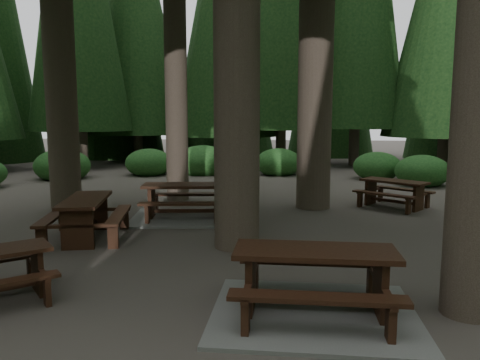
# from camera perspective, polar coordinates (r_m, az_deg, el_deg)

# --- Properties ---
(ground) EXTENTS (80.00, 80.00, 0.00)m
(ground) POSITION_cam_1_polar(r_m,az_deg,el_deg) (8.85, -5.74, -8.24)
(ground) COLOR #4A433C
(ground) RESTS_ON ground
(picnic_table_a) EXTENTS (2.51, 2.07, 0.85)m
(picnic_table_a) POSITION_cam_1_polar(r_m,az_deg,el_deg) (5.95, 9.06, -13.41)
(picnic_table_a) COLOR gray
(picnic_table_a) RESTS_ON ground
(picnic_table_b) EXTENTS (1.91, 2.19, 0.83)m
(picnic_table_b) POSITION_cam_1_polar(r_m,az_deg,el_deg) (9.79, -18.28, -3.74)
(picnic_table_b) COLOR black
(picnic_table_b) RESTS_ON ground
(picnic_table_c) EXTENTS (2.72, 2.34, 0.84)m
(picnic_table_c) POSITION_cam_1_polar(r_m,az_deg,el_deg) (11.25, -6.80, -3.24)
(picnic_table_c) COLOR gray
(picnic_table_c) RESTS_ON ground
(picnic_table_d) EXTENTS (2.19, 2.13, 0.74)m
(picnic_table_d) POSITION_cam_1_polar(r_m,az_deg,el_deg) (13.18, 18.25, -1.10)
(picnic_table_d) COLOR black
(picnic_table_d) RESTS_ON ground
(shrub_ring) EXTENTS (23.86, 24.64, 1.49)m
(shrub_ring) POSITION_cam_1_polar(r_m,az_deg,el_deg) (9.36, -0.58, -4.79)
(shrub_ring) COLOR #1B4F1C
(shrub_ring) RESTS_ON ground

